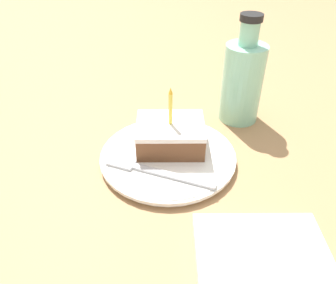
# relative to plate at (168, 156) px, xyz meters

# --- Properties ---
(ground_plane) EXTENTS (2.40, 2.40, 0.04)m
(ground_plane) POSITION_rel_plate_xyz_m (-0.01, -0.02, -0.03)
(ground_plane) COLOR #9E754C
(ground_plane) RESTS_ON ground
(plate) EXTENTS (0.23, 0.23, 0.01)m
(plate) POSITION_rel_plate_xyz_m (0.00, 0.00, 0.00)
(plate) COLOR white
(plate) RESTS_ON ground_plane
(cake_slice) EXTENTS (0.09, 0.12, 0.11)m
(cake_slice) POSITION_rel_plate_xyz_m (-0.02, 0.00, 0.03)
(cake_slice) COLOR brown
(cake_slice) RESTS_ON plate
(fork) EXTENTS (0.08, 0.18, 0.00)m
(fork) POSITION_rel_plate_xyz_m (0.05, -0.03, 0.01)
(fork) COLOR #B2B2B7
(fork) RESTS_ON plate
(bottle) EXTENTS (0.08, 0.08, 0.21)m
(bottle) POSITION_rel_plate_xyz_m (-0.14, 0.15, 0.08)
(bottle) COLOR #8CD1B2
(bottle) RESTS_ON ground_plane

